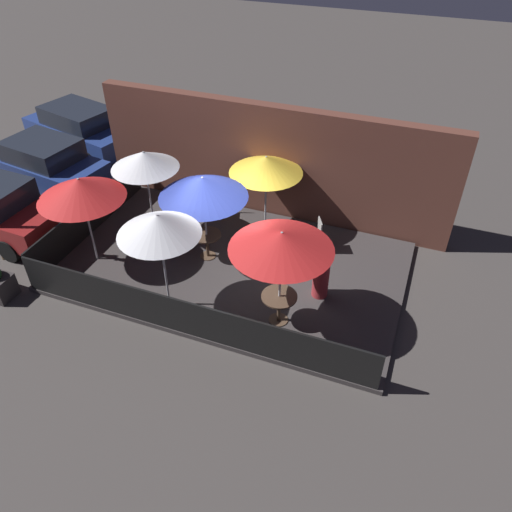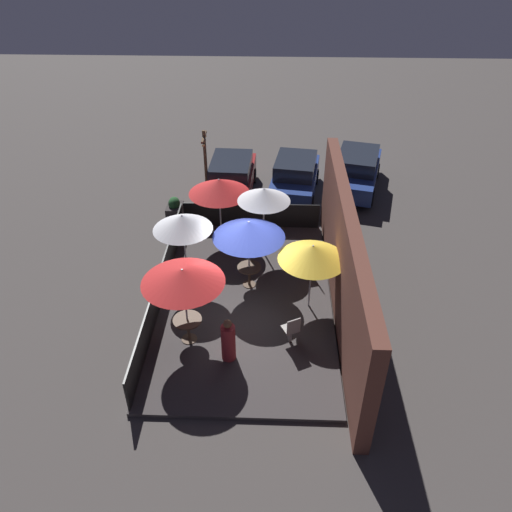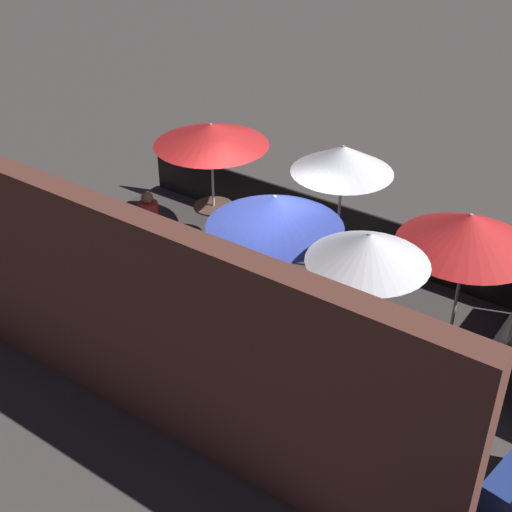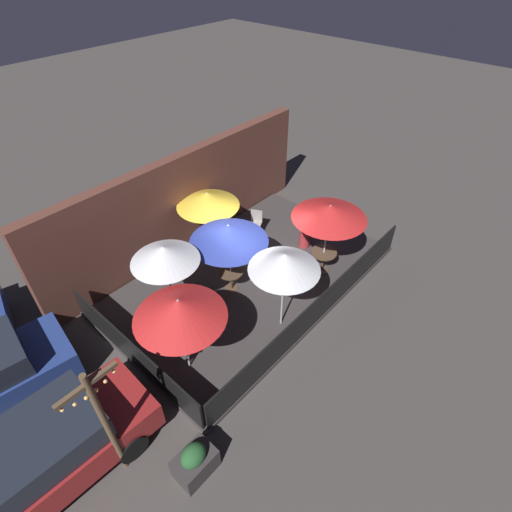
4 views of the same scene
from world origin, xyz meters
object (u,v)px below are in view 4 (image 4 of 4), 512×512
object	(u,v)px
patio_umbrella_4	(285,262)
parked_car_0	(45,455)
planter_box	(195,461)
patio_chair_0	(174,258)
patio_chair_1	(256,222)
patio_umbrella_0	(330,212)
patio_umbrella_2	(208,199)
patio_umbrella_1	(228,233)
patron_0	(305,231)
dining_table_1	(231,275)
light_post	(104,421)
dining_table_0	(323,256)
patio_umbrella_5	(179,309)
patio_umbrella_3	(164,254)

from	to	relation	value
patio_umbrella_4	parked_car_0	world-z (taller)	patio_umbrella_4
planter_box	patio_chair_0	bearing A→B (deg)	54.30
patio_chair_1	planter_box	world-z (taller)	patio_chair_1
patio_umbrella_0	patio_umbrella_2	bearing A→B (deg)	114.67
patio_chair_0	planter_box	xyz separation A→B (m)	(-3.54, -4.92, -0.24)
patio_umbrella_0	patio_umbrella_4	xyz separation A→B (m)	(-2.54, -0.40, 0.02)
patio_umbrella_2	patio_chair_1	world-z (taller)	patio_umbrella_2
patio_chair_1	patio_umbrella_4	bearing A→B (deg)	24.70
patio_umbrella_1	patron_0	distance (m)	3.47
patio_umbrella_1	dining_table_1	xyz separation A→B (m)	(0.00, 0.00, -1.52)
patio_umbrella_2	patio_chair_1	size ratio (longest dim) A/B	2.35
planter_box	patio_umbrella_0	bearing A→B (deg)	12.74
patio_chair_1	light_post	size ratio (longest dim) A/B	0.29
dining_table_0	planter_box	xyz separation A→B (m)	(-6.62, -1.50, -0.30)
patio_umbrella_4	parked_car_0	xyz separation A→B (m)	(-5.99, 0.95, -1.51)
parked_car_0	patio_umbrella_5	bearing A→B (deg)	0.46
patio_umbrella_5	parked_car_0	xyz separation A→B (m)	(-3.41, 0.12, -1.37)
patio_umbrella_5	dining_table_0	xyz separation A→B (m)	(5.12, -0.43, -1.51)
patio_chair_1	light_post	world-z (taller)	light_post
patio_chair_0	patio_chair_1	distance (m)	3.17
patio_chair_0	dining_table_0	bearing A→B (deg)	24.06
patio_umbrella_2	parked_car_0	size ratio (longest dim) A/B	0.51
patio_umbrella_5	patron_0	world-z (taller)	patio_umbrella_5
patio_umbrella_0	patron_0	xyz separation A→B (m)	(0.63, 1.15, -1.62)
patio_umbrella_1	planter_box	size ratio (longest dim) A/B	2.54
light_post	parked_car_0	bearing A→B (deg)	139.12
patio_umbrella_5	patio_chair_1	size ratio (longest dim) A/B	2.55
patio_umbrella_2	patio_chair_0	world-z (taller)	patio_umbrella_2
patio_umbrella_4	dining_table_1	size ratio (longest dim) A/B	3.34
patio_umbrella_0	patio_umbrella_3	distance (m)	4.70
patio_umbrella_1	patio_chair_1	xyz separation A→B (m)	(2.50, 1.26, -1.56)
patio_chair_0	patio_umbrella_3	bearing A→B (deg)	-57.07
patio_umbrella_0	planter_box	distance (m)	7.06
dining_table_0	light_post	world-z (taller)	light_post
dining_table_0	light_post	xyz separation A→B (m)	(-7.52, -0.33, 1.13)
patio_chair_0	light_post	distance (m)	5.93
patio_umbrella_0	patio_umbrella_5	size ratio (longest dim) A/B	1.03
patio_umbrella_0	patio_chair_0	bearing A→B (deg)	132.01
dining_table_0	planter_box	bearing A→B (deg)	-167.26
patio_umbrella_3	patio_umbrella_5	size ratio (longest dim) A/B	1.05
parked_car_0	patio_chair_0	bearing A→B (deg)	30.32
patio_umbrella_2	patron_0	distance (m)	3.40
dining_table_1	patio_chair_1	size ratio (longest dim) A/B	0.80
dining_table_0	planter_box	distance (m)	6.79
patio_umbrella_0	patio_chair_1	xyz separation A→B (m)	(0.03, 2.81, -1.71)
dining_table_1	patron_0	bearing A→B (deg)	-7.28
patio_umbrella_1	dining_table_0	bearing A→B (deg)	-32.05
patio_umbrella_1	light_post	world-z (taller)	light_post
dining_table_0	patron_0	bearing A→B (deg)	61.21
patio_umbrella_1	patio_chair_1	bearing A→B (deg)	26.66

